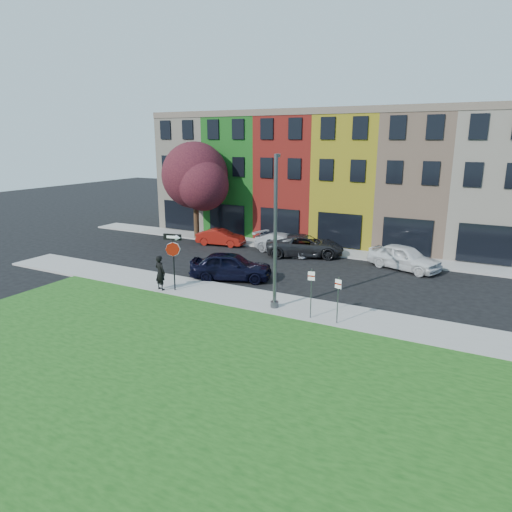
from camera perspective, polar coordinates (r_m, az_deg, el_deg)
The scene contains 16 objects.
ground at distance 21.49m, azimuth -3.37°, elevation -8.18°, with size 120.00×120.00×0.00m, color black.
sidewalk_near at distance 23.10m, azimuth 4.81°, elevation -6.39°, with size 40.00×3.00×0.12m, color gray.
sidewalk_far at distance 35.55m, azimuth 5.06°, elevation 1.07°, with size 40.00×2.40×0.12m, color gray.
grass_park at distance 13.85m, azimuth 13.55°, elevation -22.36°, with size 40.00×16.00×0.10m, color #184513.
rowhouse_block at distance 40.33m, azimuth 9.38°, elevation 9.63°, with size 30.00×10.12×10.00m.
stop_sign at distance 25.13m, azimuth -10.34°, elevation 0.69°, with size 1.03×0.28×3.18m.
man at distance 25.68m, azimuth -11.89°, elevation -2.05°, with size 0.80×0.62×1.95m, color black.
sedan_near at distance 27.44m, azimuth -3.14°, elevation -1.26°, with size 5.27×3.53×1.67m, color black.
parked_car_red at distance 36.42m, azimuth -4.43°, elevation 2.34°, with size 4.04×1.91×1.28m, color maroon.
parked_car_silver at distance 33.83m, azimuth 3.57°, elevation 1.54°, with size 5.22×2.99×1.42m, color silver.
parked_car_dark at distance 33.12m, azimuth 6.12°, elevation 1.32°, with size 6.13×4.55×1.55m, color black.
parked_car_white at distance 31.04m, azimuth 18.04°, elevation -0.16°, with size 5.09×3.36×1.61m, color white.
street_lamp at distance 22.03m, azimuth 2.45°, elevation 3.00°, with size 1.25×2.43×7.47m.
parking_sign_a at distance 21.21m, azimuth 6.91°, elevation -3.98°, with size 0.32×0.12×2.38m.
parking_sign_b at distance 20.80m, azimuth 10.21°, elevation -4.79°, with size 0.32×0.12×2.19m.
tree_purple at distance 38.31m, azimuth -7.46°, elevation 9.76°, with size 6.52×5.71×7.94m.
Camera 1 is at (10.39, -16.89, 8.27)m, focal length 32.00 mm.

